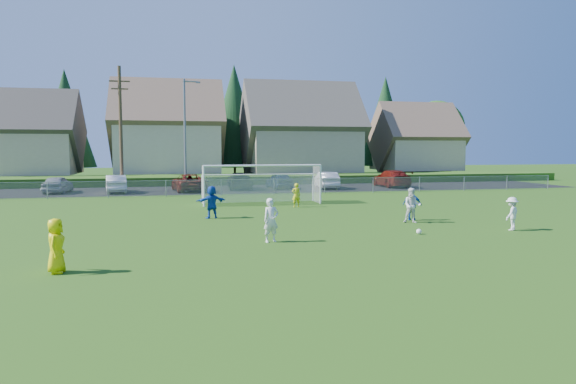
# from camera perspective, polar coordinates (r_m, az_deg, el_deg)

# --- Properties ---
(ground) EXTENTS (160.00, 160.00, 0.00)m
(ground) POSITION_cam_1_polar(r_m,az_deg,el_deg) (17.35, 5.74, -6.84)
(ground) COLOR #193D0C
(ground) RESTS_ON ground
(asphalt_lot) EXTENTS (60.00, 60.00, 0.00)m
(asphalt_lot) POSITION_cam_1_polar(r_m,az_deg,el_deg) (44.09, -5.47, 0.32)
(asphalt_lot) COLOR black
(asphalt_lot) RESTS_ON ground
(grass_embankment) EXTENTS (70.00, 6.00, 0.80)m
(grass_embankment) POSITION_cam_1_polar(r_m,az_deg,el_deg) (51.50, -6.48, 1.41)
(grass_embankment) COLOR #1E420F
(grass_embankment) RESTS_ON ground
(soccer_ball) EXTENTS (0.22, 0.22, 0.22)m
(soccer_ball) POSITION_cam_1_polar(r_m,az_deg,el_deg) (21.74, 14.34, -4.28)
(soccer_ball) COLOR white
(soccer_ball) RESTS_ON ground
(referee) EXTENTS (0.55, 0.79, 1.56)m
(referee) POSITION_cam_1_polar(r_m,az_deg,el_deg) (15.92, -24.39, -5.47)
(referee) COLOR yellow
(referee) RESTS_ON ground
(player_white_a) EXTENTS (0.68, 0.53, 1.66)m
(player_white_a) POSITION_cam_1_polar(r_m,az_deg,el_deg) (19.23, -1.89, -3.15)
(player_white_a) COLOR silver
(player_white_a) RESTS_ON ground
(player_white_b) EXTENTS (0.99, 0.90, 1.65)m
(player_white_b) POSITION_cam_1_polar(r_m,az_deg,el_deg) (24.83, 13.63, -1.46)
(player_white_b) COLOR silver
(player_white_b) RESTS_ON ground
(player_white_c) EXTENTS (1.07, 0.95, 1.43)m
(player_white_c) POSITION_cam_1_polar(r_m,az_deg,el_deg) (24.00, 23.61, -2.22)
(player_white_c) COLOR silver
(player_white_c) RESTS_ON ground
(player_blue_a) EXTENTS (0.95, 0.82, 1.54)m
(player_blue_a) POSITION_cam_1_polar(r_m,az_deg,el_deg) (25.73, 13.64, -1.38)
(player_blue_a) COLOR #1241A9
(player_blue_a) RESTS_ON ground
(player_blue_b) EXTENTS (1.59, 0.85, 1.64)m
(player_blue_b) POSITION_cam_1_polar(r_m,az_deg,el_deg) (26.03, -8.48, -1.11)
(player_blue_b) COLOR #1241A9
(player_blue_b) RESTS_ON ground
(goalkeeper) EXTENTS (0.54, 0.38, 1.44)m
(goalkeeper) POSITION_cam_1_polar(r_m,az_deg,el_deg) (30.58, 0.91, -0.35)
(goalkeeper) COLOR yellow
(goalkeeper) RESTS_ON ground
(car_a) EXTENTS (1.86, 4.07, 1.35)m
(car_a) POSITION_cam_1_polar(r_m,az_deg,el_deg) (44.06, -24.23, 0.78)
(car_a) COLOR #939699
(car_a) RESTS_ON ground
(car_b) EXTENTS (2.04, 4.39, 1.39)m
(car_b) POSITION_cam_1_polar(r_m,az_deg,el_deg) (42.68, -18.57, 0.86)
(car_b) COLOR silver
(car_b) RESTS_ON ground
(car_c) EXTENTS (2.99, 5.31, 1.40)m
(car_c) POSITION_cam_1_polar(r_m,az_deg,el_deg) (42.68, -10.96, 1.04)
(car_c) COLOR #5A120A
(car_c) RESTS_ON ground
(car_d) EXTENTS (2.26, 5.02, 1.43)m
(car_d) POSITION_cam_1_polar(r_m,az_deg,el_deg) (44.24, -5.40, 1.26)
(car_d) COLOR black
(car_d) RESTS_ON ground
(car_e) EXTENTS (1.94, 4.20, 1.39)m
(car_e) POSITION_cam_1_polar(r_m,az_deg,el_deg) (44.64, -0.99, 1.29)
(car_e) COLOR #121F40
(car_e) RESTS_ON ground
(car_f) EXTENTS (2.00, 4.54, 1.45)m
(car_f) POSITION_cam_1_polar(r_m,az_deg,el_deg) (44.78, 4.33, 1.32)
(car_f) COLOR silver
(car_f) RESTS_ON ground
(car_g) EXTENTS (2.21, 5.27, 1.52)m
(car_g) POSITION_cam_1_polar(r_m,az_deg,el_deg) (47.43, 11.42, 1.48)
(car_g) COLOR #67130B
(car_g) RESTS_ON ground
(soccer_goal) EXTENTS (7.42, 1.90, 2.50)m
(soccer_goal) POSITION_cam_1_polar(r_m,az_deg,el_deg) (32.67, -3.04, 1.58)
(soccer_goal) COLOR white
(soccer_goal) RESTS_ON ground
(chainlink_fence) EXTENTS (52.06, 0.06, 1.20)m
(chainlink_fence) POSITION_cam_1_polar(r_m,az_deg,el_deg) (38.61, -4.48, 0.60)
(chainlink_fence) COLOR gray
(chainlink_fence) RESTS_ON ground
(streetlight) EXTENTS (1.38, 0.18, 9.00)m
(streetlight) POSITION_cam_1_polar(r_m,az_deg,el_deg) (42.16, -11.32, 6.61)
(streetlight) COLOR slate
(streetlight) RESTS_ON ground
(utility_pole) EXTENTS (1.60, 0.26, 10.00)m
(utility_pole) POSITION_cam_1_polar(r_m,az_deg,el_deg) (43.36, -18.09, 6.82)
(utility_pole) COLOR #473321
(utility_pole) RESTS_ON ground
(houses_row) EXTENTS (53.90, 11.45, 13.27)m
(houses_row) POSITION_cam_1_polar(r_m,az_deg,el_deg) (59.16, -5.39, 8.59)
(houses_row) COLOR tan
(houses_row) RESTS_ON ground
(tree_row) EXTENTS (65.98, 12.36, 13.80)m
(tree_row) POSITION_cam_1_polar(r_m,az_deg,el_deg) (65.26, -6.89, 7.86)
(tree_row) COLOR #382616
(tree_row) RESTS_ON ground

